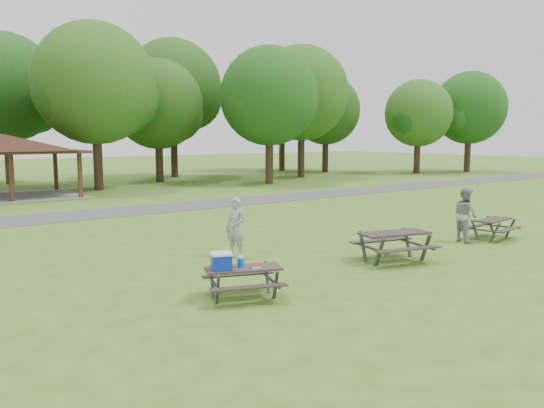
{
  "coord_description": "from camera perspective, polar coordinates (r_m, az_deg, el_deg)",
  "views": [
    {
      "loc": [
        -9.64,
        -10.46,
        3.62
      ],
      "look_at": [
        1.0,
        4.0,
        1.3
      ],
      "focal_mm": 35.0,
      "sensor_mm": 36.0,
      "label": 1
    }
  ],
  "objects": [
    {
      "name": "tree_flank_right",
      "position": [
        57.24,
        20.5,
        9.44
      ],
      "size": [
        7.56,
        7.2,
        9.97
      ],
      "color": "black",
      "rests_on": "ground"
    },
    {
      "name": "tree_row_j",
      "position": [
        53.22,
        15.5,
        9.19
      ],
      "size": [
        6.72,
        6.4,
        8.96
      ],
      "color": "black",
      "rests_on": "ground"
    },
    {
      "name": "tree_row_f",
      "position": [
        42.88,
        -12.08,
        10.17
      ],
      "size": [
        7.35,
        7.0,
        9.55
      ],
      "color": "black",
      "rests_on": "ground"
    },
    {
      "name": "picnic_table_near",
      "position": [
        11.84,
        -3.85,
        -7.08
      ],
      "size": [
        2.04,
        1.85,
        1.17
      ],
      "color": "#312824",
      "rests_on": "ground"
    },
    {
      "name": "frisbee_in_flight",
      "position": [
        16.28,
        2.74,
        -0.26
      ],
      "size": [
        0.31,
        0.31,
        0.02
      ],
      "color": "yellow",
      "rests_on": "ground"
    },
    {
      "name": "tree_deep_d",
      "position": [
        55.54,
        1.15,
        10.88
      ],
      "size": [
        8.4,
        8.0,
        11.27
      ],
      "color": "black",
      "rests_on": "ground"
    },
    {
      "name": "picnic_table_far",
      "position": [
        20.28,
        22.69,
        -1.97
      ],
      "size": [
        1.83,
        1.55,
        0.72
      ],
      "color": "#2C2520",
      "rests_on": "ground"
    },
    {
      "name": "tree_row_h",
      "position": [
        46.81,
        3.27,
        11.53
      ],
      "size": [
        8.61,
        8.2,
        11.37
      ],
      "color": "black",
      "rests_on": "ground"
    },
    {
      "name": "asphalt_path",
      "position": [
        26.54,
        -14.7,
        -0.7
      ],
      "size": [
        120.0,
        3.2,
        0.02
      ],
      "primitive_type": "cube",
      "color": "#444447",
      "rests_on": "ground"
    },
    {
      "name": "pavilion",
      "position": [
        34.92,
        -27.2,
        5.64
      ],
      "size": [
        8.6,
        7.01,
        3.76
      ],
      "color": "#362113",
      "rests_on": "ground"
    },
    {
      "name": "tree_row_i",
      "position": [
        53.3,
        5.86,
        9.79
      ],
      "size": [
        7.14,
        6.8,
        9.52
      ],
      "color": "black",
      "rests_on": "ground"
    },
    {
      "name": "tree_deep_b",
      "position": [
        44.29,
        -26.7,
        10.82
      ],
      "size": [
        8.4,
        8.0,
        11.13
      ],
      "color": "#322016",
      "rests_on": "ground"
    },
    {
      "name": "tree_row_e",
      "position": [
        37.51,
        -18.39,
        11.83
      ],
      "size": [
        8.4,
        8.0,
        11.02
      ],
      "color": "black",
      "rests_on": "ground"
    },
    {
      "name": "frisbee_thrower",
      "position": [
        15.82,
        -3.93,
        -2.56
      ],
      "size": [
        0.66,
        0.77,
        1.8
      ],
      "primitive_type": "imported",
      "rotation": [
        0.0,
        0.0,
        -1.16
      ],
      "color": "#9A9B9D",
      "rests_on": "ground"
    },
    {
      "name": "frisbee_catcher",
      "position": [
        19.26,
        20.06,
        -1.1
      ],
      "size": [
        0.96,
        1.09,
        1.87
      ],
      "primitive_type": "imported",
      "rotation": [
        0.0,
        0.0,
        1.25
      ],
      "color": "gray",
      "rests_on": "ground"
    },
    {
      "name": "tree_row_g",
      "position": [
        40.32,
        -0.21,
        11.22
      ],
      "size": [
        7.77,
        7.4,
        10.25
      ],
      "color": "#301E15",
      "rests_on": "ground"
    },
    {
      "name": "ground",
      "position": [
        14.68,
        6.17,
        -6.96
      ],
      "size": [
        160.0,
        160.0,
        0.0
      ],
      "primitive_type": "plane",
      "color": "#416B1E",
      "rests_on": "ground"
    },
    {
      "name": "tree_deep_c",
      "position": [
        47.43,
        -10.53,
        11.87
      ],
      "size": [
        8.82,
        8.4,
        11.9
      ],
      "color": "black",
      "rests_on": "ground"
    },
    {
      "name": "picnic_table_middle",
      "position": [
        15.73,
        13.03,
        -3.71
      ],
      "size": [
        2.37,
        2.07,
        0.88
      ],
      "color": "#2C2420",
      "rests_on": "ground"
    }
  ]
}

